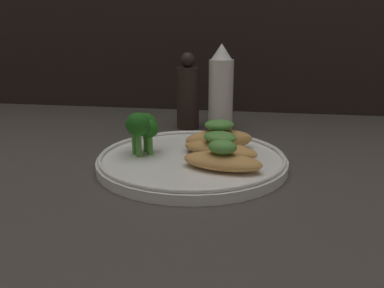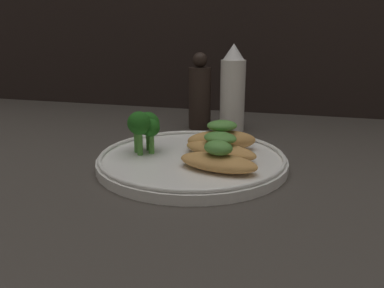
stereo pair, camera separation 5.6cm
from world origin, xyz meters
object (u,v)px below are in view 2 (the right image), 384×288
at_px(plate, 192,159).
at_px(broccoli_bunch, 144,125).
at_px(sauce_bottle, 233,90).
at_px(pepper_grinder, 200,95).

height_order(plate, broccoli_bunch, broccoli_bunch).
xyz_separation_m(plate, sauce_bottle, (0.02, 0.23, 0.07)).
bearing_deg(sauce_bottle, pepper_grinder, 180.00).
relative_size(broccoli_bunch, sauce_bottle, 0.39).
distance_m(plate, broccoli_bunch, 0.09).
height_order(broccoli_bunch, sauce_bottle, sauce_bottle).
bearing_deg(plate, broccoli_bunch, 179.28).
bearing_deg(pepper_grinder, sauce_bottle, 0.00).
bearing_deg(plate, sauce_bottle, 85.24).
xyz_separation_m(broccoli_bunch, sauce_bottle, (0.10, 0.23, 0.03)).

